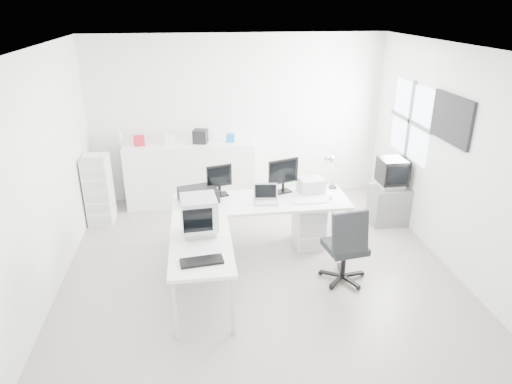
{
  "coord_description": "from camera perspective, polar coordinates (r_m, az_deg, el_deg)",
  "views": [
    {
      "loc": [
        -0.73,
        -5.15,
        3.28
      ],
      "look_at": [
        0.0,
        0.2,
        1.0
      ],
      "focal_mm": 32.0,
      "sensor_mm": 36.0,
      "label": 1
    }
  ],
  "objects": [
    {
      "name": "floor",
      "position": [
        6.15,
        0.26,
        -9.34
      ],
      "size": [
        5.0,
        5.0,
        0.01
      ],
      "primitive_type": "cube",
      "color": "beige",
      "rests_on": "ground"
    },
    {
      "name": "ceiling",
      "position": [
        5.22,
        0.31,
        17.61
      ],
      "size": [
        5.0,
        5.0,
        0.01
      ],
      "primitive_type": "cube",
      "color": "white",
      "rests_on": "back_wall"
    },
    {
      "name": "back_wall",
      "position": [
        7.91,
        -2.28,
        9.13
      ],
      "size": [
        5.0,
        0.02,
        2.8
      ],
      "primitive_type": "cube",
      "color": "white",
      "rests_on": "floor"
    },
    {
      "name": "left_wall",
      "position": [
        5.76,
        -25.17,
        1.58
      ],
      "size": [
        0.02,
        5.0,
        2.8
      ],
      "primitive_type": "cube",
      "color": "white",
      "rests_on": "floor"
    },
    {
      "name": "right_wall",
      "position": [
        6.37,
        23.22,
        3.81
      ],
      "size": [
        0.02,
        5.0,
        2.8
      ],
      "primitive_type": "cube",
      "color": "white",
      "rests_on": "floor"
    },
    {
      "name": "window",
      "position": [
        7.31,
        18.72,
        8.41
      ],
      "size": [
        0.02,
        1.2,
        1.1
      ],
      "primitive_type": null,
      "color": "white",
      "rests_on": "right_wall"
    },
    {
      "name": "wall_picture",
      "position": [
        6.3,
        23.24,
        8.4
      ],
      "size": [
        0.04,
        0.9,
        0.6
      ],
      "primitive_type": null,
      "color": "black",
      "rests_on": "right_wall"
    },
    {
      "name": "main_desk",
      "position": [
        6.4,
        0.64,
        -4.11
      ],
      "size": [
        2.4,
        0.8,
        0.75
      ],
      "primitive_type": null,
      "color": "white",
      "rests_on": "floor"
    },
    {
      "name": "side_desk",
      "position": [
        5.39,
        -6.73,
        -9.91
      ],
      "size": [
        0.7,
        1.4,
        0.75
      ],
      "primitive_type": null,
      "color": "white",
      "rests_on": "floor"
    },
    {
      "name": "drawer_pedestal",
      "position": [
        6.61,
        6.6,
        -4.09
      ],
      "size": [
        0.4,
        0.5,
        0.6
      ],
      "primitive_type": "cube",
      "color": "white",
      "rests_on": "floor"
    },
    {
      "name": "inkjet_printer",
      "position": [
        6.24,
        -7.23,
        -0.35
      ],
      "size": [
        0.58,
        0.51,
        0.18
      ],
      "primitive_type": "cube",
      "rotation": [
        0.0,
        0.0,
        0.28
      ],
      "color": "black",
      "rests_on": "main_desk"
    },
    {
      "name": "lcd_monitor_small",
      "position": [
        6.33,
        -4.6,
        1.45
      ],
      "size": [
        0.4,
        0.29,
        0.45
      ],
      "primitive_type": null,
      "rotation": [
        0.0,
        0.0,
        0.26
      ],
      "color": "black",
      "rests_on": "main_desk"
    },
    {
      "name": "lcd_monitor_large",
      "position": [
        6.43,
        3.42,
        1.98
      ],
      "size": [
        0.5,
        0.33,
        0.48
      ],
      "primitive_type": null,
      "rotation": [
        0.0,
        0.0,
        0.34
      ],
      "color": "black",
      "rests_on": "main_desk"
    },
    {
      "name": "laptop",
      "position": [
        6.11,
        1.25,
        -0.43
      ],
      "size": [
        0.37,
        0.38,
        0.23
      ],
      "primitive_type": null,
      "rotation": [
        0.0,
        0.0,
        -0.09
      ],
      "color": "#B7B7BA",
      "rests_on": "main_desk"
    },
    {
      "name": "white_keyboard",
      "position": [
        6.22,
        6.79,
        -1.18
      ],
      "size": [
        0.44,
        0.14,
        0.02
      ],
      "primitive_type": "cube",
      "rotation": [
        0.0,
        0.0,
        -0.0
      ],
      "color": "white",
      "rests_on": "main_desk"
    },
    {
      "name": "white_mouse",
      "position": [
        6.34,
        9.31,
        -0.69
      ],
      "size": [
        0.06,
        0.06,
        0.06
      ],
      "primitive_type": "sphere",
      "color": "white",
      "rests_on": "main_desk"
    },
    {
      "name": "laser_printer",
      "position": [
        6.54,
        6.88,
        0.89
      ],
      "size": [
        0.37,
        0.33,
        0.2
      ],
      "primitive_type": "cube",
      "rotation": [
        0.0,
        0.0,
        0.12
      ],
      "color": "silver",
      "rests_on": "main_desk"
    },
    {
      "name": "desk_lamp",
      "position": [
        6.66,
        9.7,
        2.44
      ],
      "size": [
        0.19,
        0.19,
        0.48
      ],
      "primitive_type": null,
      "rotation": [
        0.0,
        0.0,
        -0.18
      ],
      "color": "silver",
      "rests_on": "main_desk"
    },
    {
      "name": "crt_monitor",
      "position": [
        5.32,
        -7.09,
        -3.17
      ],
      "size": [
        0.39,
        0.39,
        0.42
      ],
      "primitive_type": null,
      "rotation": [
        0.0,
        0.0,
        0.09
      ],
      "color": "#B7B7BA",
      "rests_on": "side_desk"
    },
    {
      "name": "black_keyboard",
      "position": [
        4.85,
        -6.81,
        -8.58
      ],
      "size": [
        0.47,
        0.23,
        0.03
      ],
      "primitive_type": "cube",
      "rotation": [
        0.0,
        0.0,
        0.11
      ],
      "color": "black",
      "rests_on": "side_desk"
    },
    {
      "name": "office_chair",
      "position": [
        5.74,
        11.09,
        -6.29
      ],
      "size": [
        0.69,
        0.69,
        1.05
      ],
      "primitive_type": null,
      "rotation": [
        0.0,
        0.0,
        0.14
      ],
      "color": "#242729",
      "rests_on": "floor"
    },
    {
      "name": "tv_cabinet",
      "position": [
        7.48,
        16.21,
        -1.55
      ],
      "size": [
        0.55,
        0.45,
        0.6
      ],
      "primitive_type": "cube",
      "color": "slate",
      "rests_on": "floor"
    },
    {
      "name": "crt_tv",
      "position": [
        7.28,
        16.66,
        2.24
      ],
      "size": [
        0.5,
        0.48,
        0.45
      ],
      "primitive_type": null,
      "color": "black",
      "rests_on": "tv_cabinet"
    },
    {
      "name": "sideboard",
      "position": [
        7.89,
        -8.19,
        2.3
      ],
      "size": [
        2.15,
        0.54,
        1.07
      ],
      "primitive_type": "cube",
      "color": "white",
      "rests_on": "floor"
    },
    {
      "name": "clutter_box_a",
      "position": [
        7.75,
        -14.4,
        6.24
      ],
      "size": [
        0.19,
        0.17,
        0.16
      ],
      "primitive_type": "cube",
      "rotation": [
        0.0,
        0.0,
        0.24
      ],
      "color": "#B31928",
      "rests_on": "sideboard"
    },
    {
      "name": "clutter_box_b",
      "position": [
        7.7,
        -10.69,
        6.48
      ],
      "size": [
        0.17,
        0.15,
        0.16
      ],
      "primitive_type": "cube",
      "rotation": [
        0.0,
        0.0,
        -0.07
      ],
      "color": "white",
      "rests_on": "sideboard"
    },
    {
      "name": "clutter_box_c",
      "position": [
        7.68,
        -6.96,
        6.92
      ],
      "size": [
        0.27,
        0.26,
        0.23
      ],
      "primitive_type": "cube",
      "rotation": [
        0.0,
        0.0,
        -0.27
      ],
      "color": "black",
      "rests_on": "sideboard"
    },
    {
      "name": "clutter_box_d",
      "position": [
        7.72,
        -3.21,
        6.78
      ],
      "size": [
        0.16,
        0.14,
        0.14
      ],
      "primitive_type": "cube",
      "rotation": [
        0.0,
        0.0,
        -0.19
      ],
      "color": "blue",
      "rests_on": "sideboard"
    },
    {
      "name": "clutter_bottle",
      "position": [
        7.82,
        -16.59,
        6.39
      ],
      "size": [
        0.07,
        0.07,
        0.22
      ],
      "primitive_type": "cylinder",
      "color": "white",
      "rests_on": "sideboard"
    },
    {
      "name": "filing_cabinet",
      "position": [
        7.54,
        -19.05,
        0.29
      ],
      "size": [
        0.38,
        0.45,
        1.08
      ],
      "primitive_type": "cube",
      "color": "white",
      "rests_on": "floor"
    }
  ]
}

